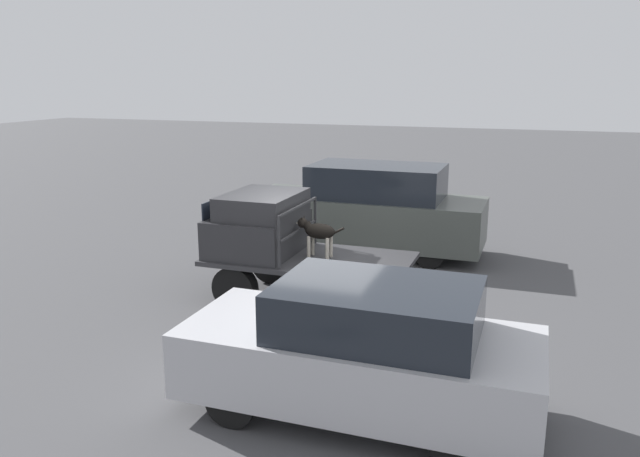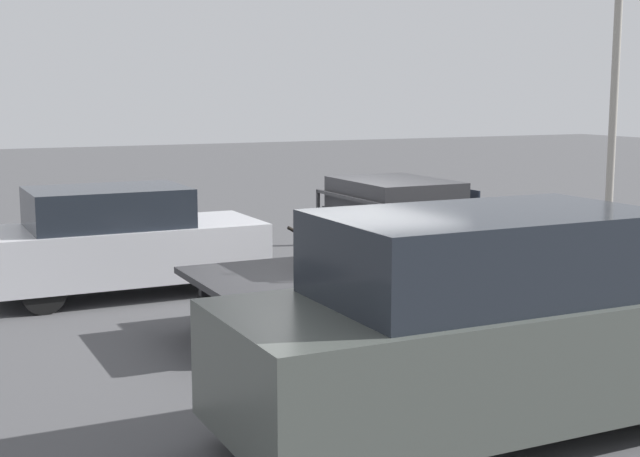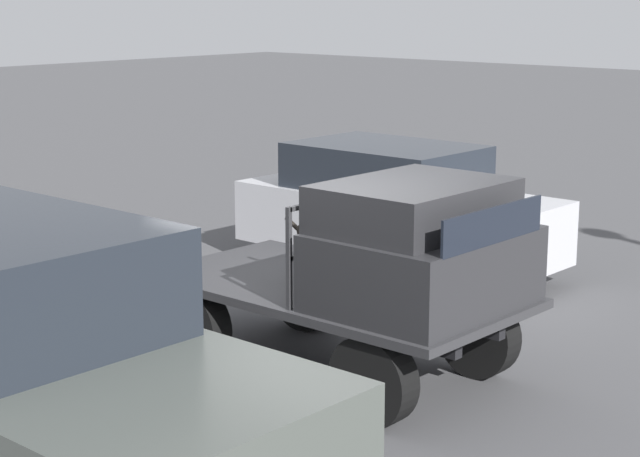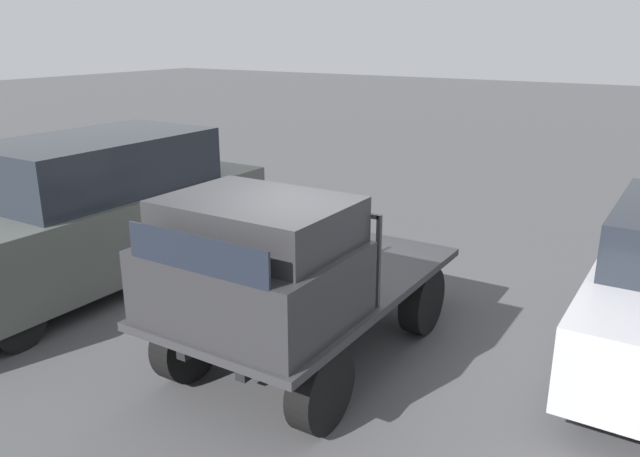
{
  "view_description": "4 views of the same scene",
  "coord_description": "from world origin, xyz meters",
  "px_view_note": "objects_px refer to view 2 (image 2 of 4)",
  "views": [
    {
      "loc": [
        -3.6,
        9.7,
        3.85
      ],
      "look_at": [
        -0.17,
        -0.02,
        1.34
      ],
      "focal_mm": 35.0,
      "sensor_mm": 36.0,
      "label": 1
    },
    {
      "loc": [
        -4.81,
        -9.66,
        2.98
      ],
      "look_at": [
        -0.17,
        -0.02,
        1.34
      ],
      "focal_mm": 50.0,
      "sensor_mm": 36.0,
      "label": 2
    },
    {
      "loc": [
        6.18,
        -7.17,
        3.44
      ],
      "look_at": [
        -0.17,
        -0.02,
        1.34
      ],
      "focal_mm": 60.0,
      "sensor_mm": 36.0,
      "label": 3
    },
    {
      "loc": [
        4.99,
        3.22,
        3.26
      ],
      "look_at": [
        -0.17,
        -0.02,
        1.34
      ],
      "focal_mm": 35.0,
      "sensor_mm": 36.0,
      "label": 4
    }
  ],
  "objects_px": {
    "parked_sedan": "(119,241)",
    "parked_pickup_far": "(503,324)",
    "flatbed_truck": "(332,287)",
    "light_pole_near": "(618,13)",
    "dog": "(324,233)"
  },
  "relations": [
    {
      "from": "dog",
      "to": "parked_pickup_far",
      "type": "bearing_deg",
      "value": -103.6
    },
    {
      "from": "parked_pickup_far",
      "to": "light_pole_near",
      "type": "distance_m",
      "value": 11.99
    },
    {
      "from": "dog",
      "to": "parked_sedan",
      "type": "bearing_deg",
      "value": 103.47
    },
    {
      "from": "dog",
      "to": "parked_sedan",
      "type": "height_order",
      "value": "parked_sedan"
    },
    {
      "from": "flatbed_truck",
      "to": "parked_pickup_far",
      "type": "height_order",
      "value": "parked_pickup_far"
    },
    {
      "from": "dog",
      "to": "light_pole_near",
      "type": "height_order",
      "value": "light_pole_near"
    },
    {
      "from": "flatbed_truck",
      "to": "light_pole_near",
      "type": "bearing_deg",
      "value": 26.14
    },
    {
      "from": "light_pole_near",
      "to": "flatbed_truck",
      "type": "bearing_deg",
      "value": -153.86
    },
    {
      "from": "parked_sedan",
      "to": "parked_pickup_far",
      "type": "bearing_deg",
      "value": -81.15
    },
    {
      "from": "dog",
      "to": "parked_pickup_far",
      "type": "relative_size",
      "value": 0.17
    },
    {
      "from": "flatbed_truck",
      "to": "light_pole_near",
      "type": "distance_m",
      "value": 10.19
    },
    {
      "from": "dog",
      "to": "parked_pickup_far",
      "type": "distance_m",
      "value": 3.52
    },
    {
      "from": "parked_sedan",
      "to": "light_pole_near",
      "type": "relative_size",
      "value": 0.59
    },
    {
      "from": "dog",
      "to": "parked_pickup_far",
      "type": "height_order",
      "value": "parked_pickup_far"
    },
    {
      "from": "light_pole_near",
      "to": "parked_pickup_far",
      "type": "bearing_deg",
      "value": -137.99
    }
  ]
}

